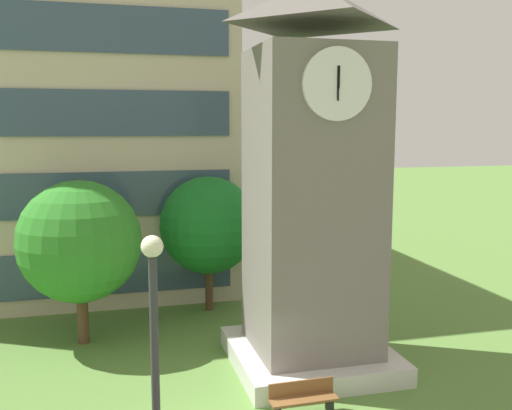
# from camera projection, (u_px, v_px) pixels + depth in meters

# --- Properties ---
(office_building) EXTENTS (14.48, 15.38, 19.20)m
(office_building) POSITION_uv_depth(u_px,v_px,m) (69.00, 84.00, 29.17)
(office_building) COLOR beige
(office_building) RESTS_ON ground
(clock_tower) EXTENTS (4.83, 4.83, 11.68)m
(clock_tower) POSITION_uv_depth(u_px,v_px,m) (312.00, 200.00, 17.59)
(clock_tower) COLOR slate
(clock_tower) RESTS_ON ground
(park_bench) EXTENTS (1.81, 0.51, 0.88)m
(park_bench) POSITION_uv_depth(u_px,v_px,m) (303.00, 398.00, 15.03)
(park_bench) COLOR brown
(park_bench) RESTS_ON ground
(street_lamp) EXTENTS (0.36, 0.36, 5.81)m
(street_lamp) POSITION_uv_depth(u_px,v_px,m) (155.00, 368.00, 9.39)
(street_lamp) COLOR #333338
(street_lamp) RESTS_ON ground
(tree_by_building) EXTENTS (3.93, 3.93, 5.51)m
(tree_by_building) POSITION_uv_depth(u_px,v_px,m) (208.00, 225.00, 23.21)
(tree_by_building) COLOR #513823
(tree_by_building) RESTS_ON ground
(tree_streetside) EXTENTS (4.19, 4.19, 5.70)m
(tree_streetside) POSITION_uv_depth(u_px,v_px,m) (80.00, 242.00, 19.59)
(tree_streetside) COLOR #513823
(tree_streetside) RESTS_ON ground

